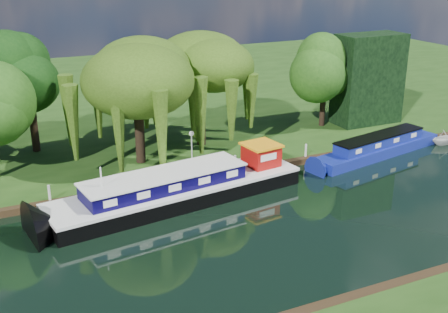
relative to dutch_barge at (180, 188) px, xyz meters
name	(u,v)px	position (x,y,z in m)	size (l,w,h in m)	color
ground	(252,231)	(2.24, -5.69, -0.89)	(120.00, 120.00, 0.00)	black
far_bank	(108,97)	(2.24, 28.31, -0.66)	(120.00, 52.00, 0.45)	#1A3B10
dutch_barge	(180,188)	(0.00, 0.00, 0.00)	(17.28, 6.05, 3.57)	black
narrowboat	(378,147)	(17.27, 1.54, -0.23)	(12.75, 4.54, 1.83)	navy
white_cruiser	(443,144)	(24.03, 1.35, -0.89)	(2.25, 2.60, 1.37)	silver
willow_left	(137,79)	(-0.51, 6.90, 5.82)	(7.19, 7.19, 8.62)	black
willow_right	(200,73)	(5.15, 8.77, 5.44)	(6.61, 6.61, 8.05)	black
tree_far_mid	(28,76)	(-7.23, 12.77, 5.49)	(5.26, 5.26, 8.60)	black
tree_far_right	(325,71)	(17.04, 9.06, 4.47)	(4.35, 4.35, 7.11)	black
conifer_hedge	(368,79)	(21.24, 8.31, 3.56)	(6.00, 3.00, 8.00)	black
lamppost	(192,139)	(2.74, 4.81, 1.53)	(0.36, 0.36, 2.56)	silver
mooring_posts	(190,169)	(1.74, 2.71, 0.06)	(19.16, 0.16, 1.00)	silver
reeds_near	(442,258)	(9.12, -13.27, -0.34)	(33.70, 1.50, 1.10)	#1D5015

